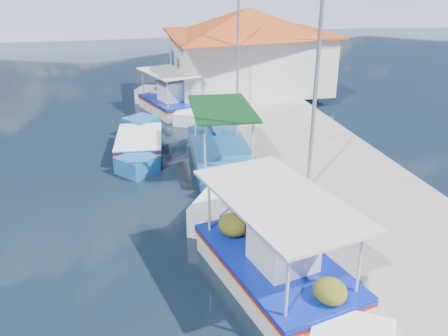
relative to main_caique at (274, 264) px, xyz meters
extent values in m
plane|color=black|center=(-2.29, 1.66, -0.48)|extent=(160.00, 160.00, 0.00)
cube|color=#A3A099|center=(3.61, 7.66, -0.23)|extent=(5.00, 44.00, 0.50)
cylinder|color=#A5A8AD|center=(1.51, -1.34, 0.17)|extent=(0.20, 0.20, 0.30)
cylinder|color=#A5A8AD|center=(1.51, 3.66, 0.17)|extent=(0.20, 0.20, 0.30)
cylinder|color=#A5A8AD|center=(1.51, 9.66, 0.17)|extent=(0.20, 0.20, 0.30)
cylinder|color=#A5A8AD|center=(1.51, 15.66, 0.17)|extent=(0.20, 0.20, 0.30)
cube|color=white|center=(-0.02, -0.07, -0.27)|extent=(3.03, 4.58, 0.92)
cube|color=white|center=(0.61, 2.64, -0.15)|extent=(2.12, 2.12, 1.02)
cube|color=#0C219D|center=(-0.02, -0.07, 0.16)|extent=(3.12, 4.72, 0.06)
cube|color=#B10F17|center=(-0.02, -0.07, 0.08)|extent=(3.12, 4.72, 0.05)
cube|color=yellow|center=(-0.02, -0.07, 0.01)|extent=(3.12, 4.72, 0.04)
cube|color=#0C219D|center=(-0.02, -0.07, 0.22)|extent=(3.13, 4.68, 0.05)
cube|color=brown|center=(-0.02, -0.07, 0.20)|extent=(2.84, 4.46, 0.05)
cube|color=white|center=(-0.08, -0.36, 0.73)|extent=(1.43, 1.49, 1.07)
cube|color=silver|center=(-0.08, -0.36, 1.28)|extent=(1.55, 1.61, 0.06)
cylinder|color=beige|center=(-0.45, 1.84, 0.97)|extent=(0.07, 0.07, 1.55)
cylinder|color=beige|center=(1.21, 1.45, 0.97)|extent=(0.07, 0.07, 1.55)
cylinder|color=beige|center=(-1.25, -1.60, 0.97)|extent=(0.07, 0.07, 1.55)
cylinder|color=beige|center=(0.41, -1.99, 0.97)|extent=(0.07, 0.07, 1.55)
cube|color=silver|center=(-0.02, -0.07, 1.75)|extent=(3.13, 4.60, 0.07)
ellipsoid|color=#464E14|center=(-0.09, 1.34, 0.47)|extent=(0.74, 0.81, 0.55)
ellipsoid|color=#464E14|center=(0.68, 1.65, 0.43)|extent=(0.62, 0.68, 0.47)
ellipsoid|color=#464E14|center=(-0.22, -1.82, 0.44)|extent=(0.66, 0.73, 0.49)
sphere|color=#D94C06|center=(1.06, 0.27, 0.92)|extent=(0.39, 0.39, 0.39)
cube|color=#1B5FA3|center=(0.26, 6.88, -0.26)|extent=(2.24, 3.83, 0.95)
cube|color=#1B5FA3|center=(0.10, 9.36, -0.14)|extent=(2.02, 2.02, 1.05)
cube|color=#1B5FA3|center=(0.43, 4.48, -0.26)|extent=(1.97, 1.97, 0.90)
cube|color=#0C219D|center=(0.26, 6.88, 0.17)|extent=(2.30, 3.94, 0.06)
cube|color=#B10F17|center=(0.26, 6.88, 0.09)|extent=(2.30, 3.94, 0.05)
cube|color=yellow|center=(0.26, 6.88, 0.02)|extent=(2.30, 3.94, 0.04)
cube|color=#1B5FA3|center=(0.26, 6.88, 0.24)|extent=(2.32, 3.91, 0.05)
cube|color=brown|center=(0.26, 6.88, 0.21)|extent=(2.07, 3.74, 0.05)
cylinder|color=beige|center=(-0.64, 8.38, 1.01)|extent=(0.07, 0.07, 1.59)
cylinder|color=beige|center=(0.95, 8.49, 1.01)|extent=(0.07, 0.07, 1.59)
cylinder|color=beige|center=(-0.43, 5.28, 1.01)|extent=(0.07, 0.07, 1.59)
cylinder|color=beige|center=(1.16, 5.38, 1.01)|extent=(0.07, 0.07, 1.59)
cube|color=#0B3816|center=(0.26, 6.88, 1.81)|extent=(2.34, 3.84, 0.07)
cube|color=#1B5FA3|center=(-2.58, 9.20, -0.28)|extent=(1.99, 3.32, 0.88)
cube|color=#1B5FA3|center=(-2.80, 11.31, -0.17)|extent=(1.70, 1.70, 0.98)
cube|color=#1B5FA3|center=(-2.38, 7.15, -0.28)|extent=(1.65, 1.65, 0.84)
cube|color=#0C219D|center=(-2.58, 9.20, 0.13)|extent=(2.04, 3.42, 0.06)
cube|color=#B10F17|center=(-2.58, 9.20, 0.06)|extent=(2.04, 3.42, 0.05)
cube|color=yellow|center=(-2.58, 9.20, -0.01)|extent=(2.04, 3.42, 0.04)
cube|color=white|center=(-2.58, 9.20, 0.20)|extent=(2.06, 3.39, 0.05)
cube|color=brown|center=(-2.58, 9.20, 0.17)|extent=(1.85, 3.25, 0.05)
cube|color=white|center=(-0.77, 14.67, -0.29)|extent=(2.88, 3.94, 0.83)
cube|color=white|center=(-0.01, 16.91, -0.18)|extent=(1.78, 1.78, 0.92)
cube|color=white|center=(-1.51, 12.51, -0.29)|extent=(1.73, 1.73, 0.79)
cube|color=#0C219D|center=(-0.77, 14.67, 0.10)|extent=(2.97, 4.06, 0.05)
cube|color=#B10F17|center=(-0.77, 14.67, 0.03)|extent=(2.97, 4.06, 0.04)
cube|color=yellow|center=(-0.77, 14.67, -0.04)|extent=(2.97, 4.06, 0.04)
cube|color=#0C219D|center=(-0.77, 14.67, 0.16)|extent=(2.98, 4.03, 0.04)
cube|color=brown|center=(-0.77, 14.67, 0.13)|extent=(2.72, 3.83, 0.04)
cube|color=white|center=(-0.86, 14.42, 0.61)|extent=(1.33, 1.41, 0.97)
cube|color=silver|center=(-0.86, 14.42, 1.11)|extent=(1.44, 1.52, 0.05)
cylinder|color=beige|center=(-0.99, 16.32, 0.83)|extent=(0.06, 0.06, 1.40)
cylinder|color=beige|center=(0.40, 15.84, 0.83)|extent=(0.06, 0.06, 1.40)
cylinder|color=beige|center=(-1.95, 13.50, 0.83)|extent=(0.06, 0.06, 1.40)
cylinder|color=beige|center=(-0.55, 13.03, 0.83)|extent=(0.06, 0.06, 1.40)
cube|color=silver|center=(-0.77, 14.67, 1.54)|extent=(2.97, 3.97, 0.06)
cube|color=silver|center=(3.91, 16.66, 1.52)|extent=(8.00, 6.00, 3.00)
cube|color=#CA561C|center=(3.91, 16.66, 3.07)|extent=(8.64, 6.48, 0.10)
pyramid|color=#CA561C|center=(3.91, 16.66, 3.72)|extent=(10.49, 10.49, 1.40)
cube|color=brown|center=(-0.07, 15.66, 1.02)|extent=(0.06, 1.00, 2.00)
cube|color=#0C219D|center=(-0.07, 18.16, 1.62)|extent=(0.06, 1.20, 0.90)
cylinder|color=#A5A8AD|center=(2.31, 3.66, 3.02)|extent=(0.12, 0.12, 6.00)
cylinder|color=#A5A8AD|center=(2.31, 12.66, 3.02)|extent=(0.12, 0.12, 6.00)
cone|color=gray|center=(-7.29, 57.66, 1.97)|extent=(96.00, 96.00, 5.50)
cone|color=gray|center=(22.71, 57.66, 1.12)|extent=(76.80, 76.80, 3.80)
camera|label=1|loc=(-3.15, -8.67, 6.34)|focal=37.69mm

